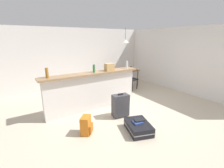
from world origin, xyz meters
TOP-DOWN VIEW (x-y plane):
  - ground_plane at (0.00, 0.00)m, footprint 13.00×13.00m
  - wall_back at (0.00, 3.05)m, footprint 6.60×0.10m
  - wall_right at (3.05, 0.30)m, footprint 0.10×6.00m
  - partition_half_wall at (-0.68, 0.48)m, footprint 2.80×0.20m
  - bar_countertop at (-0.68, 0.48)m, footprint 2.96×0.40m
  - bottle_amber at (-1.90, 0.48)m, footprint 0.07×0.07m
  - bottle_green at (-0.65, 0.44)m, footprint 0.07×0.07m
  - bottle_clear at (0.55, 0.46)m, footprint 0.06×0.06m
  - grocery_bag at (-0.14, 0.43)m, footprint 0.26×0.18m
  - dining_table at (1.59, 1.95)m, footprint 1.10×0.80m
  - dining_chair_near_partition at (1.53, 1.46)m, footprint 0.48×0.48m
  - pendant_lamp at (1.64, 2.00)m, footprint 0.34×0.34m
  - suitcase_flat_black at (-0.36, -1.18)m, footprint 0.69×0.89m
  - backpack_orange at (-1.40, -0.61)m, footprint 0.34×0.34m
  - suitcase_upright_charcoal at (-0.28, -0.35)m, footprint 0.47×0.30m
  - book_stack at (-0.36, -1.17)m, footprint 0.30×0.23m

SIDE VIEW (x-z plane):
  - ground_plane at x=0.00m, z-range -0.05..0.00m
  - suitcase_flat_black at x=-0.36m, z-range 0.00..0.22m
  - backpack_orange at x=-1.40m, z-range -0.01..0.41m
  - book_stack at x=-0.36m, z-range 0.22..0.29m
  - suitcase_upright_charcoal at x=-0.28m, z-range 0.00..0.67m
  - dining_chair_near_partition at x=1.53m, z-range 0.05..0.98m
  - partition_half_wall at x=-0.68m, z-range 0.00..1.09m
  - dining_table at x=1.59m, z-range 0.28..1.02m
  - bar_countertop at x=-0.68m, z-range 1.09..1.14m
  - grocery_bag at x=-0.14m, z-range 1.14..1.36m
  - wall_back at x=0.00m, z-range 0.00..2.50m
  - wall_right at x=3.05m, z-range 0.00..2.50m
  - bottle_green at x=-0.65m, z-range 1.14..1.36m
  - bottle_clear at x=0.55m, z-range 1.14..1.37m
  - bottle_amber at x=-1.90m, z-range 1.14..1.39m
  - pendant_lamp at x=1.64m, z-range 1.63..2.29m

